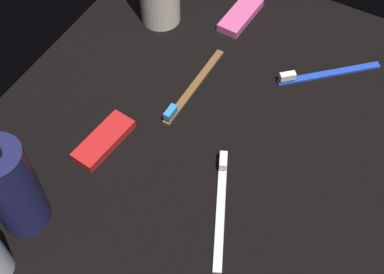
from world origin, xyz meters
The scene contains 7 objects.
ground_plane centered at (0.00, 0.00, -0.60)cm, with size 84.00×64.00×1.20cm, color black.
lotion_bottle centered at (-20.98, 14.52, 7.93)cm, with size 6.69×6.69×18.31cm.
toothbrush_white centered at (-6.31, -8.16, 0.61)cm, with size 16.88×8.56×2.10cm.
toothbrush_brown centered at (9.78, 5.60, 0.61)cm, with size 18.02×1.54×2.10cm.
toothbrush_blue centered at (23.42, -11.97, 0.61)cm, with size 12.99×14.13×2.10cm.
snack_bar_pink centered at (29.31, 6.18, 0.75)cm, with size 10.40×4.00×1.50cm, color #E55999.
snack_bar_red centered at (-5.66, 12.14, 0.75)cm, with size 10.40×4.00×1.50cm, color red.
Camera 1 is at (-38.52, -21.42, 65.92)cm, focal length 49.05 mm.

